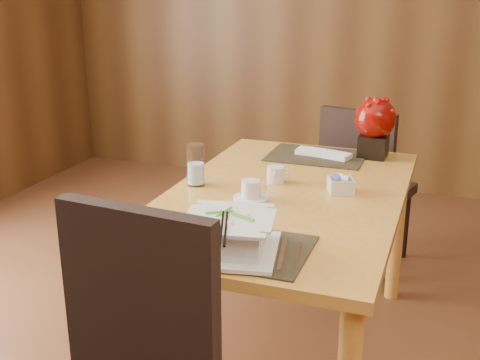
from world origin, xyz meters
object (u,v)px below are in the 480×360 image
(bread_plate, at_px, (152,242))
(berry_decor, at_px, (375,124))
(sugar_caddy, at_px, (341,185))
(far_chair, at_px, (363,179))
(coffee_cup, at_px, (251,191))
(dining_table, at_px, (284,216))
(soup_setting, at_px, (229,235))
(water_glass, at_px, (196,165))
(creamer_jug, at_px, (276,175))

(bread_plate, bearing_deg, berry_decor, 67.23)
(sugar_caddy, distance_m, far_chair, 0.94)
(bread_plate, bearing_deg, sugar_caddy, 55.69)
(coffee_cup, height_order, far_chair, far_chair)
(dining_table, relative_size, berry_decor, 5.30)
(soup_setting, bearing_deg, water_glass, 111.40)
(berry_decor, xyz_separation_m, far_chair, (-0.09, 0.35, -0.39))
(creamer_jug, bearing_deg, coffee_cup, -110.23)
(sugar_caddy, relative_size, berry_decor, 0.34)
(dining_table, bearing_deg, coffee_cup, -132.31)
(soup_setting, xyz_separation_m, berry_decor, (0.26, 1.22, 0.10))
(creamer_jug, relative_size, far_chair, 0.10)
(soup_setting, height_order, creamer_jug, soup_setting)
(creamer_jug, height_order, berry_decor, berry_decor)
(coffee_cup, relative_size, far_chair, 0.15)
(dining_table, bearing_deg, far_chair, 80.38)
(creamer_jug, height_order, sugar_caddy, creamer_jug)
(soup_setting, distance_m, water_glass, 0.67)
(water_glass, relative_size, far_chair, 0.19)
(coffee_cup, xyz_separation_m, bread_plate, (-0.16, -0.49, -0.03))
(berry_decor, relative_size, bread_plate, 2.05)
(soup_setting, bearing_deg, far_chair, 72.50)
(berry_decor, bearing_deg, sugar_caddy, -95.10)
(coffee_cup, bearing_deg, soup_setting, -78.98)
(dining_table, relative_size, coffee_cup, 11.21)
(water_glass, xyz_separation_m, creamer_jug, (0.30, 0.14, -0.05))
(dining_table, bearing_deg, water_glass, -175.66)
(coffee_cup, distance_m, creamer_jug, 0.23)
(soup_setting, relative_size, berry_decor, 1.22)
(berry_decor, bearing_deg, dining_table, -111.78)
(coffee_cup, distance_m, water_glass, 0.28)
(berry_decor, bearing_deg, coffee_cup, -115.54)
(dining_table, xyz_separation_m, creamer_jug, (-0.07, 0.11, 0.13))
(soup_setting, xyz_separation_m, creamer_jug, (-0.06, 0.70, -0.02))
(soup_setting, height_order, sugar_caddy, soup_setting)
(far_chair, bearing_deg, soup_setting, 98.08)
(water_glass, relative_size, creamer_jug, 1.82)
(water_glass, relative_size, sugar_caddy, 1.80)
(water_glass, bearing_deg, sugar_caddy, 11.00)
(bread_plate, bearing_deg, water_glass, 99.98)
(dining_table, xyz_separation_m, far_chair, (0.17, 0.98, -0.13))
(water_glass, height_order, sugar_caddy, water_glass)
(soup_setting, bearing_deg, creamer_jug, 83.95)
(dining_table, distance_m, creamer_jug, 0.19)
(coffee_cup, bearing_deg, water_glass, 161.99)
(soup_setting, xyz_separation_m, coffee_cup, (-0.09, 0.48, -0.03))
(creamer_jug, bearing_deg, bread_plate, -117.50)
(soup_setting, distance_m, coffee_cup, 0.49)
(soup_setting, bearing_deg, berry_decor, 66.78)
(soup_setting, bearing_deg, sugar_caddy, 61.29)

